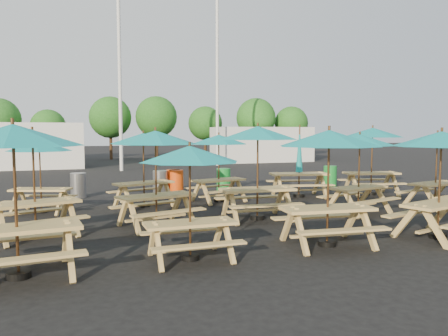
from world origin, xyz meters
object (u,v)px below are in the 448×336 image
object	(u,v)px
picnic_unit_6	(329,145)
picnic_unit_13	(437,143)
waste_bin_4	(223,179)
picnic_unit_4	(156,143)
waste_bin_2	(173,181)
waste_bin_3	(176,181)
picnic_unit_14	(372,137)
waste_bin_1	(160,182)
waste_bin_0	(78,185)
picnic_unit_1	(33,145)
picnic_unit_11	(299,168)
picnic_unit_3	(190,161)
waste_bin_5	(330,176)
picnic_unit_5	(143,143)
picnic_unit_9	(441,146)
picnic_unit_10	(360,145)
picnic_unit_7	(258,139)
picnic_unit_2	(39,150)
picnic_unit_8	(219,144)
picnic_unit_0	(13,145)

from	to	relation	value
picnic_unit_6	picnic_unit_13	world-z (taller)	picnic_unit_6
picnic_unit_13	waste_bin_4	distance (m)	7.55
picnic_unit_4	picnic_unit_13	world-z (taller)	picnic_unit_4
waste_bin_2	waste_bin_3	bearing A→B (deg)	-63.32
picnic_unit_14	waste_bin_1	world-z (taller)	picnic_unit_14
picnic_unit_14	waste_bin_4	bearing A→B (deg)	161.61
waste_bin_2	waste_bin_0	bearing A→B (deg)	-176.23
picnic_unit_4	waste_bin_0	size ratio (longest dim) A/B	2.91
waste_bin_0	waste_bin_2	distance (m)	3.38
picnic_unit_1	picnic_unit_13	world-z (taller)	picnic_unit_1
picnic_unit_11	waste_bin_4	size ratio (longest dim) A/B	2.94
picnic_unit_3	waste_bin_5	size ratio (longest dim) A/B	2.41
picnic_unit_1	picnic_unit_13	distance (m)	11.02
picnic_unit_4	picnic_unit_11	distance (m)	6.45
picnic_unit_5	picnic_unit_11	bearing A→B (deg)	-16.92
picnic_unit_9	waste_bin_5	bearing A→B (deg)	56.08
picnic_unit_13	picnic_unit_14	world-z (taller)	picnic_unit_14
waste_bin_0	waste_bin_1	distance (m)	2.83
picnic_unit_9	picnic_unit_10	xyz separation A→B (m)	(0.17, 3.01, -0.07)
picnic_unit_7	waste_bin_5	size ratio (longest dim) A/B	2.86
picnic_unit_2	waste_bin_5	bearing A→B (deg)	31.85
picnic_unit_10	waste_bin_3	distance (m)	7.00
waste_bin_5	picnic_unit_6	bearing A→B (deg)	-122.86
picnic_unit_10	picnic_unit_11	size ratio (longest dim) A/B	0.94
picnic_unit_1	waste_bin_0	bearing A→B (deg)	61.63
picnic_unit_6	waste_bin_4	world-z (taller)	picnic_unit_6
picnic_unit_6	waste_bin_1	bearing A→B (deg)	107.35
picnic_unit_10	picnic_unit_11	bearing A→B (deg)	76.77
picnic_unit_8	waste_bin_5	bearing A→B (deg)	7.35
picnic_unit_6	picnic_unit_14	bearing A→B (deg)	51.42
picnic_unit_4	waste_bin_5	bearing A→B (deg)	17.53
picnic_unit_6	picnic_unit_9	xyz separation A→B (m)	(2.57, -0.24, -0.02)
picnic_unit_4	waste_bin_0	bearing A→B (deg)	91.67
picnic_unit_11	waste_bin_0	size ratio (longest dim) A/B	2.94
picnic_unit_8	picnic_unit_11	world-z (taller)	picnic_unit_11
picnic_unit_6	waste_bin_2	world-z (taller)	picnic_unit_6
picnic_unit_0	picnic_unit_6	distance (m)	5.61
picnic_unit_6	waste_bin_3	bearing A→B (deg)	103.13
picnic_unit_7	picnic_unit_5	bearing A→B (deg)	134.30
picnic_unit_1	picnic_unit_13	bearing A→B (deg)	-18.45
picnic_unit_3	picnic_unit_7	xyz separation A→B (m)	(2.55, 2.92, 0.33)
picnic_unit_6	waste_bin_4	bearing A→B (deg)	90.42
picnic_unit_3	waste_bin_1	xyz separation A→B (m)	(1.02, 8.33, -1.34)
waste_bin_4	picnic_unit_6	bearing A→B (deg)	-94.66
picnic_unit_9	waste_bin_4	world-z (taller)	picnic_unit_9
picnic_unit_11	picnic_unit_13	distance (m)	4.38
waste_bin_1	waste_bin_5	distance (m)	7.11
picnic_unit_13	waste_bin_0	size ratio (longest dim) A/B	2.75
picnic_unit_3	picnic_unit_10	size ratio (longest dim) A/B	0.87
picnic_unit_5	waste_bin_3	world-z (taller)	picnic_unit_5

